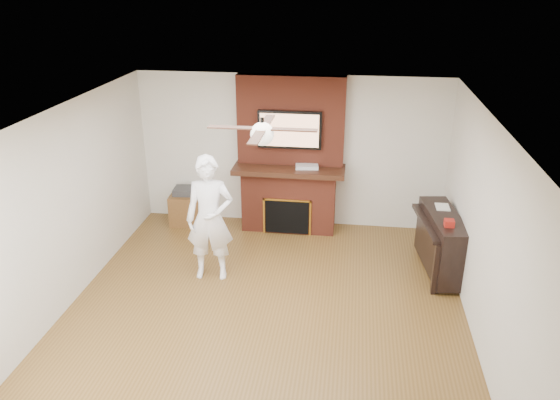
# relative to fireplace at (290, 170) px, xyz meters

# --- Properties ---
(room_shell) EXTENTS (5.36, 5.86, 2.86)m
(room_shell) POSITION_rel_fireplace_xyz_m (0.00, -2.55, 0.25)
(room_shell) COLOR brown
(room_shell) RESTS_ON ground
(fireplace) EXTENTS (1.78, 0.64, 2.50)m
(fireplace) POSITION_rel_fireplace_xyz_m (0.00, 0.00, 0.00)
(fireplace) COLOR maroon
(fireplace) RESTS_ON ground
(tv) EXTENTS (1.00, 0.08, 0.60)m
(tv) POSITION_rel_fireplace_xyz_m (0.00, -0.05, 0.68)
(tv) COLOR black
(tv) RESTS_ON fireplace
(ceiling_fan) EXTENTS (1.21, 1.21, 0.31)m
(ceiling_fan) POSITION_rel_fireplace_xyz_m (-0.00, -2.55, 1.34)
(ceiling_fan) COLOR black
(ceiling_fan) RESTS_ON room_shell
(person) EXTENTS (0.69, 0.50, 1.76)m
(person) POSITION_rel_fireplace_xyz_m (-0.87, -1.75, -0.12)
(person) COLOR white
(person) RESTS_ON ground
(side_table) EXTENTS (0.58, 0.58, 0.62)m
(side_table) POSITION_rel_fireplace_xyz_m (-1.73, -0.07, -0.71)
(side_table) COLOR #573618
(side_table) RESTS_ON ground
(piano) EXTENTS (0.66, 1.39, 0.97)m
(piano) POSITION_rel_fireplace_xyz_m (2.29, -1.19, -0.52)
(piano) COLOR black
(piano) RESTS_ON ground
(cable_box) EXTENTS (0.38, 0.24, 0.05)m
(cable_box) POSITION_rel_fireplace_xyz_m (0.29, -0.10, 0.11)
(cable_box) COLOR silver
(cable_box) RESTS_ON fireplace
(candle_orange) EXTENTS (0.06, 0.06, 0.12)m
(candle_orange) POSITION_rel_fireplace_xyz_m (-0.16, -0.23, -0.94)
(candle_orange) COLOR orange
(candle_orange) RESTS_ON ground
(candle_green) EXTENTS (0.07, 0.07, 0.09)m
(candle_green) POSITION_rel_fireplace_xyz_m (-0.01, -0.23, -0.95)
(candle_green) COLOR #3D8736
(candle_green) RESTS_ON ground
(candle_cream) EXTENTS (0.08, 0.08, 0.11)m
(candle_cream) POSITION_rel_fireplace_xyz_m (0.16, -0.22, -0.94)
(candle_cream) COLOR beige
(candle_cream) RESTS_ON ground
(candle_blue) EXTENTS (0.06, 0.06, 0.09)m
(candle_blue) POSITION_rel_fireplace_xyz_m (0.27, -0.19, -0.95)
(candle_blue) COLOR #3865A8
(candle_blue) RESTS_ON ground
(candle_blue_extra) EXTENTS (0.06, 0.06, 0.09)m
(candle_blue_extra) POSITION_rel_fireplace_xyz_m (0.21, -0.19, -0.95)
(candle_blue_extra) COLOR purple
(candle_blue_extra) RESTS_ON ground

